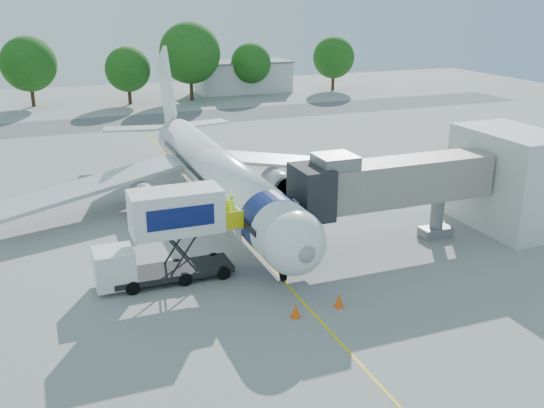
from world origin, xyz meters
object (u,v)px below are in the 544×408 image
object	(u,v)px
catering_hiloader	(166,237)
ground_tug	(383,315)
aircraft	(216,173)
jet_bridge	(383,184)

from	to	relation	value
catering_hiloader	ground_tug	xyz separation A→B (m)	(8.94, -9.22, -2.09)
aircraft	catering_hiloader	size ratio (longest dim) A/B	4.44
ground_tug	catering_hiloader	bearing A→B (deg)	134.10
catering_hiloader	ground_tug	bearing A→B (deg)	-45.89
jet_bridge	ground_tug	size ratio (longest dim) A/B	4.35
jet_bridge	ground_tug	xyz separation A→B (m)	(-5.32, -9.22, -3.67)
ground_tug	aircraft	bearing A→B (deg)	97.46
catering_hiloader	ground_tug	distance (m)	13.01
aircraft	catering_hiloader	world-z (taller)	aircraft
aircraft	ground_tug	world-z (taller)	aircraft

